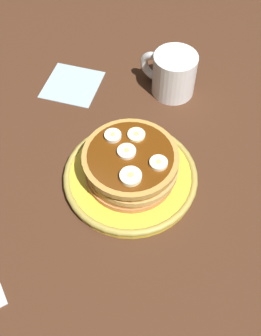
{
  "coord_description": "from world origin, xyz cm",
  "views": [
    {
      "loc": [
        -20.55,
        32.84,
        58.33
      ],
      "look_at": [
        0.0,
        0.0,
        3.58
      ],
      "focal_mm": 42.79,
      "sensor_mm": 36.0,
      "label": 1
    }
  ],
  "objects_px": {
    "coffee_mug": "(172,73)",
    "banana_slice_1": "(136,135)",
    "banana_slice_0": "(126,153)",
    "napkin": "(72,84)",
    "banana_slice_3": "(113,136)",
    "plate": "(131,176)",
    "banana_slice_2": "(131,177)",
    "banana_slice_4": "(159,163)",
    "pancake_stack": "(131,166)"
  },
  "relations": [
    {
      "from": "pancake_stack",
      "to": "banana_slice_2",
      "type": "bearing_deg",
      "value": 120.72
    },
    {
      "from": "banana_slice_4",
      "to": "coffee_mug",
      "type": "xyz_separation_m",
      "value": [
        0.1,
        -0.23,
        -0.03
      ]
    },
    {
      "from": "banana_slice_3",
      "to": "banana_slice_0",
      "type": "bearing_deg",
      "value": 153.38
    },
    {
      "from": "banana_slice_3",
      "to": "coffee_mug",
      "type": "distance_m",
      "value": 0.22
    },
    {
      "from": "banana_slice_3",
      "to": "plate",
      "type": "bearing_deg",
      "value": 160.5
    },
    {
      "from": "banana_slice_3",
      "to": "banana_slice_2",
      "type": "bearing_deg",
      "value": 141.86
    },
    {
      "from": "banana_slice_2",
      "to": "napkin",
      "type": "height_order",
      "value": "banana_slice_2"
    },
    {
      "from": "banana_slice_2",
      "to": "coffee_mug",
      "type": "xyz_separation_m",
      "value": [
        0.07,
        -0.27,
        -0.03
      ]
    },
    {
      "from": "pancake_stack",
      "to": "banana_slice_1",
      "type": "xyz_separation_m",
      "value": [
        0.02,
        -0.04,
        0.03
      ]
    },
    {
      "from": "plate",
      "to": "pancake_stack",
      "type": "bearing_deg",
      "value": 143.68
    },
    {
      "from": "banana_slice_1",
      "to": "banana_slice_4",
      "type": "xyz_separation_m",
      "value": [
        -0.06,
        0.03,
        0.0
      ]
    },
    {
      "from": "plate",
      "to": "napkin",
      "type": "distance_m",
      "value": 0.27
    },
    {
      "from": "plate",
      "to": "coffee_mug",
      "type": "bearing_deg",
      "value": -78.37
    },
    {
      "from": "banana_slice_2",
      "to": "banana_slice_3",
      "type": "relative_size",
      "value": 1.22
    },
    {
      "from": "banana_slice_4",
      "to": "coffee_mug",
      "type": "distance_m",
      "value": 0.25
    },
    {
      "from": "plate",
      "to": "banana_slice_1",
      "type": "relative_size",
      "value": 7.79
    },
    {
      "from": "pancake_stack",
      "to": "banana_slice_2",
      "type": "distance_m",
      "value": 0.05
    },
    {
      "from": "napkin",
      "to": "banana_slice_3",
      "type": "bearing_deg",
      "value": 146.67
    },
    {
      "from": "banana_slice_0",
      "to": "banana_slice_4",
      "type": "relative_size",
      "value": 1.05
    },
    {
      "from": "banana_slice_0",
      "to": "banana_slice_2",
      "type": "xyz_separation_m",
      "value": [
        -0.03,
        0.04,
        0.0
      ]
    },
    {
      "from": "pancake_stack",
      "to": "coffee_mug",
      "type": "height_order",
      "value": "coffee_mug"
    },
    {
      "from": "banana_slice_1",
      "to": "banana_slice_4",
      "type": "height_order",
      "value": "banana_slice_4"
    },
    {
      "from": "plate",
      "to": "banana_slice_0",
      "type": "height_order",
      "value": "banana_slice_0"
    },
    {
      "from": "plate",
      "to": "banana_slice_3",
      "type": "height_order",
      "value": "banana_slice_3"
    },
    {
      "from": "banana_slice_0",
      "to": "banana_slice_2",
      "type": "relative_size",
      "value": 0.88
    },
    {
      "from": "banana_slice_2",
      "to": "banana_slice_4",
      "type": "height_order",
      "value": "banana_slice_2"
    },
    {
      "from": "pancake_stack",
      "to": "banana_slice_0",
      "type": "distance_m",
      "value": 0.03
    },
    {
      "from": "banana_slice_1",
      "to": "plate",
      "type": "bearing_deg",
      "value": 108.29
    },
    {
      "from": "banana_slice_3",
      "to": "coffee_mug",
      "type": "bearing_deg",
      "value": -88.95
    },
    {
      "from": "banana_slice_0",
      "to": "banana_slice_3",
      "type": "height_order",
      "value": "same"
    },
    {
      "from": "banana_slice_2",
      "to": "napkin",
      "type": "distance_m",
      "value": 0.32
    },
    {
      "from": "banana_slice_0",
      "to": "banana_slice_2",
      "type": "height_order",
      "value": "banana_slice_2"
    },
    {
      "from": "plate",
      "to": "napkin",
      "type": "bearing_deg",
      "value": -30.93
    },
    {
      "from": "plate",
      "to": "napkin",
      "type": "height_order",
      "value": "plate"
    },
    {
      "from": "banana_slice_0",
      "to": "napkin",
      "type": "distance_m",
      "value": 0.27
    },
    {
      "from": "plate",
      "to": "banana_slice_3",
      "type": "distance_m",
      "value": 0.08
    },
    {
      "from": "banana_slice_3",
      "to": "napkin",
      "type": "xyz_separation_m",
      "value": [
        0.19,
        -0.12,
        -0.07
      ]
    },
    {
      "from": "banana_slice_2",
      "to": "banana_slice_1",
      "type": "bearing_deg",
      "value": -64.33
    },
    {
      "from": "banana_slice_1",
      "to": "coffee_mug",
      "type": "bearing_deg",
      "value": -79.72
    },
    {
      "from": "banana_slice_4",
      "to": "napkin",
      "type": "height_order",
      "value": "banana_slice_4"
    },
    {
      "from": "banana_slice_2",
      "to": "pancake_stack",
      "type": "bearing_deg",
      "value": -59.28
    },
    {
      "from": "coffee_mug",
      "to": "banana_slice_1",
      "type": "bearing_deg",
      "value": 100.28
    },
    {
      "from": "banana_slice_0",
      "to": "banana_slice_1",
      "type": "xyz_separation_m",
      "value": [
        0.01,
        -0.04,
        -0.0
      ]
    },
    {
      "from": "pancake_stack",
      "to": "banana_slice_1",
      "type": "relative_size",
      "value": 5.46
    },
    {
      "from": "banana_slice_2",
      "to": "plate",
      "type": "bearing_deg",
      "value": -57.66
    },
    {
      "from": "pancake_stack",
      "to": "napkin",
      "type": "xyz_separation_m",
      "value": [
        0.23,
        -0.14,
        -0.04
      ]
    },
    {
      "from": "pancake_stack",
      "to": "banana_slice_4",
      "type": "height_order",
      "value": "banana_slice_4"
    },
    {
      "from": "banana_slice_0",
      "to": "banana_slice_1",
      "type": "relative_size",
      "value": 1.03
    },
    {
      "from": "banana_slice_0",
      "to": "coffee_mug",
      "type": "distance_m",
      "value": 0.24
    },
    {
      "from": "banana_slice_0",
      "to": "banana_slice_4",
      "type": "distance_m",
      "value": 0.06
    }
  ]
}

